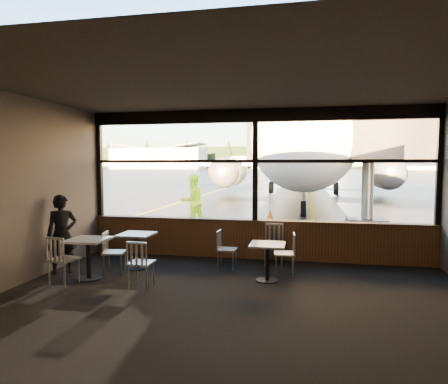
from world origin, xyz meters
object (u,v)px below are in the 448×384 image
(passenger, at_px, (62,234))
(cafe_table_mid, at_px, (137,251))
(jet_bridge, at_px, (377,165))
(cafe_table_left, at_px, (88,259))
(cone_nose, at_px, (270,216))
(chair_mid_w, at_px, (115,253))
(airliner, at_px, (304,115))
(ground_crew, at_px, (192,201))
(cafe_table_near, at_px, (267,262))
(chair_near_e, at_px, (284,254))
(chair_mid_s, at_px, (141,263))
(chair_left_s, at_px, (64,260))
(chair_near_w, at_px, (227,250))
(chair_near_n, at_px, (274,245))

(passenger, bearing_deg, cafe_table_mid, -12.33)
(jet_bridge, xyz_separation_m, passenger, (-7.30, -7.54, -1.41))
(cafe_table_left, relative_size, cone_nose, 1.58)
(chair_mid_w, bearing_deg, cone_nose, 151.75)
(airliner, distance_m, ground_crew, 17.82)
(cafe_table_mid, bearing_deg, cafe_table_near, -7.25)
(airliner, height_order, cafe_table_near, airliner)
(airliner, xyz_separation_m, cafe_table_mid, (-3.41, -22.26, -5.46))
(jet_bridge, height_order, chair_near_e, jet_bridge)
(cafe_table_near, relative_size, cafe_table_mid, 0.95)
(chair_mid_s, relative_size, ground_crew, 0.47)
(chair_mid_w, relative_size, chair_left_s, 0.94)
(chair_near_e, height_order, chair_mid_s, chair_mid_s)
(jet_bridge, xyz_separation_m, chair_near_e, (-2.85, -6.79, -1.78))
(cafe_table_mid, relative_size, chair_near_w, 0.92)
(chair_mid_w, bearing_deg, cafe_table_near, 81.53)
(cafe_table_mid, xyz_separation_m, passenger, (-1.34, -0.63, 0.43))
(chair_near_e, bearing_deg, chair_left_s, 104.86)
(chair_near_e, relative_size, chair_near_w, 1.04)
(chair_mid_w, bearing_deg, chair_left_s, -46.01)
(ground_crew, bearing_deg, chair_left_s, 42.25)
(ground_crew, bearing_deg, chair_mid_w, 47.27)
(passenger, bearing_deg, chair_near_w, -20.64)
(chair_near_e, xyz_separation_m, cone_nose, (-0.89, 7.30, -0.18))
(ground_crew, height_order, cone_nose, ground_crew)
(jet_bridge, bearing_deg, chair_near_w, -121.82)
(chair_near_e, relative_size, cone_nose, 1.71)
(chair_mid_s, relative_size, cone_nose, 1.75)
(chair_near_n, distance_m, passenger, 4.46)
(cafe_table_left, distance_m, chair_near_w, 2.79)
(cafe_table_left, distance_m, ground_crew, 6.50)
(passenger, bearing_deg, cafe_table_near, -33.79)
(cafe_table_near, bearing_deg, passenger, -176.20)
(jet_bridge, relative_size, passenger, 6.29)
(airliner, height_order, chair_left_s, airliner)
(jet_bridge, height_order, chair_mid_w, jet_bridge)
(chair_left_s, relative_size, passenger, 0.58)
(cafe_table_left, distance_m, cone_nose, 8.80)
(cone_nose, bearing_deg, chair_mid_s, -100.60)
(ground_crew, bearing_deg, airliner, -146.20)
(chair_near_n, relative_size, ground_crew, 0.49)
(chair_mid_s, height_order, cone_nose, chair_mid_s)
(chair_mid_s, xyz_separation_m, chair_mid_w, (-0.88, 0.72, -0.00))
(airliner, relative_size, chair_near_e, 44.44)
(airliner, bearing_deg, cone_nose, -94.79)
(cafe_table_near, xyz_separation_m, chair_near_e, (0.30, 0.48, 0.07))
(chair_mid_s, relative_size, passenger, 0.55)
(ground_crew, relative_size, cone_nose, 3.73)
(jet_bridge, distance_m, chair_mid_s, 9.87)
(airliner, distance_m, cafe_table_near, 23.28)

